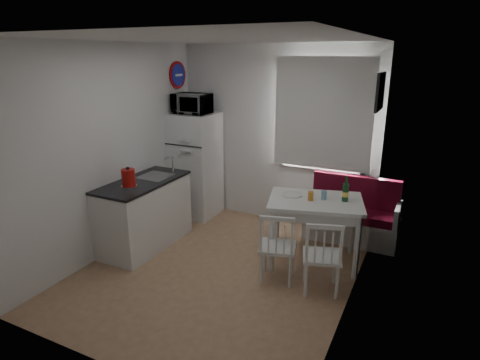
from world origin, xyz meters
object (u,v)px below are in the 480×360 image
Objects in this scene: bench at (351,220)px; kettle at (128,178)px; dining_table at (315,207)px; chair_left at (275,241)px; fridge at (196,165)px; kitchen_counter at (145,213)px; chair_right at (320,250)px; microwave at (192,104)px; wine_bottle at (346,189)px.

kettle is (-2.37, -1.66, 0.74)m from bench.
chair_left reaches higher than dining_table.
chair_left is at bearing -36.49° from fridge.
kitchen_counter is 1.06× the size of dining_table.
chair_right is at bearing -84.56° from dining_table.
dining_table is at bearing -109.38° from bench.
fridge reaches higher than bench.
microwave is 1.78× the size of wine_bottle.
bench is 1.51m from chair_right.
dining_table is 4.84× the size of kettle.
kitchen_counter is 2.21m from dining_table.
chair_left is at bearing 161.96° from chair_right.
chair_right reaches higher than chair_left.
chair_left is at bearing -110.04° from bench.
chair_right is 2.75m from fridge.
bench is 2.49× the size of chair_right.
wine_bottle is at bearing 14.25° from kitchen_counter.
wine_bottle is (0.03, -0.73, 0.67)m from bench.
kitchen_counter is at bearing 99.15° from kettle.
bench is at bearing 70.44° from chair_right.
chair_right is at bearing -14.80° from chair_left.
bench is 2.59× the size of chair_left.
chair_left is 1.05m from wine_bottle.
kitchen_counter is 0.82× the size of fridge.
wine_bottle is (2.43, -0.62, 0.16)m from fridge.
dining_table is at bearing 21.72° from kettle.
chair_left is (-0.25, -0.66, -0.21)m from dining_table.
chair_right is (-0.04, -1.49, 0.23)m from bench.
kettle is (-2.08, -0.83, 0.31)m from dining_table.
fridge reaches higher than wine_bottle.
microwave is (-2.11, 0.67, 1.03)m from dining_table.
dining_table is at bearing 54.44° from chair_left.
microwave is 2.62m from wine_bottle.
bench is 0.98× the size of dining_table.
kitchen_counter is 2.39m from chair_right.
microwave is at bearing 91.14° from kettle.
dining_table is 0.73m from chair_right.
wine_bottle is (0.57, 0.76, 0.45)m from chair_left.
bench is 0.98m from dining_table.
fridge is at bearing 89.10° from kitchen_counter.
bench reaches higher than chair_right.
bench is 0.99m from wine_bottle.
chair_left is 0.50m from chair_right.
fridge reaches higher than chair_right.
dining_table is at bearing 92.91° from chair_right.
kitchen_counter is 5.11× the size of kettle.
kettle is (-2.33, -0.17, 0.51)m from chair_right.
kettle is (0.05, -0.31, 0.57)m from kitchen_counter.
dining_table is 0.41m from wine_bottle.
kettle is at bearing -88.89° from fridge.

